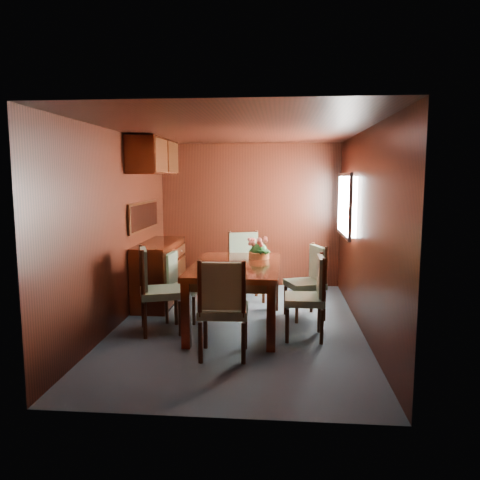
# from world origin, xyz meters

# --- Properties ---
(ground) EXTENTS (4.50, 4.50, 0.00)m
(ground) POSITION_xyz_m (0.00, 0.00, 0.00)
(ground) COLOR #333F46
(ground) RESTS_ON ground
(room_shell) EXTENTS (3.06, 4.52, 2.41)m
(room_shell) POSITION_xyz_m (-0.10, 0.33, 1.63)
(room_shell) COLOR black
(room_shell) RESTS_ON ground
(sideboard) EXTENTS (0.48, 1.40, 0.90)m
(sideboard) POSITION_xyz_m (-1.25, 1.00, 0.45)
(sideboard) COLOR #330F06
(sideboard) RESTS_ON ground
(dining_table) EXTENTS (1.08, 1.70, 0.79)m
(dining_table) POSITION_xyz_m (-0.03, -0.03, 0.68)
(dining_table) COLOR #330F06
(dining_table) RESTS_ON ground
(chair_left_near) EXTENTS (0.60, 0.62, 1.03)m
(chair_left_near) POSITION_xyz_m (-0.98, -0.31, 0.57)
(chair_left_near) COLOR black
(chair_left_near) RESTS_ON ground
(chair_left_far) EXTENTS (0.44, 0.45, 0.90)m
(chair_left_far) POSITION_xyz_m (-0.79, 0.20, 0.50)
(chair_left_far) COLOR black
(chair_left_far) RESTS_ON ground
(chair_right_near) EXTENTS (0.45, 0.47, 0.97)m
(chair_right_near) POSITION_xyz_m (0.86, -0.36, 0.54)
(chair_right_near) COLOR black
(chair_right_near) RESTS_ON ground
(chair_right_far) EXTENTS (0.57, 0.58, 0.97)m
(chair_right_far) POSITION_xyz_m (0.91, 0.45, 0.54)
(chair_right_far) COLOR black
(chair_right_far) RESTS_ON ground
(chair_head) EXTENTS (0.51, 0.49, 1.04)m
(chair_head) POSITION_xyz_m (-0.06, -1.06, 0.58)
(chair_head) COLOR black
(chair_head) RESTS_ON ground
(chair_foot) EXTENTS (0.61, 0.59, 1.03)m
(chair_foot) POSITION_xyz_m (-0.01, 1.30, 0.57)
(chair_foot) COLOR black
(chair_foot) RESTS_ON ground
(flower_centerpiece) EXTENTS (0.29, 0.29, 0.29)m
(flower_centerpiece) POSITION_xyz_m (0.24, 0.38, 0.93)
(flower_centerpiece) COLOR #C3783B
(flower_centerpiece) RESTS_ON dining_table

